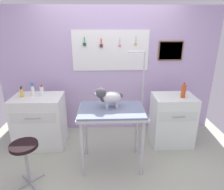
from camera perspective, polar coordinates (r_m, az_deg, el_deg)
ground at (r=3.11m, az=-0.28°, el=-20.71°), size 4.40×4.00×0.04m
rear_wall_panel at (r=3.74m, az=-0.83°, el=6.83°), size 4.00×0.11×2.30m
grooming_table at (r=2.79m, az=-0.08°, el=-5.92°), size 0.92×0.62×0.90m
grooming_arm at (r=3.15m, az=8.35°, el=-3.61°), size 0.30×0.11×1.64m
dog at (r=2.74m, az=-1.10°, el=-0.54°), size 0.40×0.22×0.29m
counter_left at (r=3.62m, az=-19.90°, el=-7.02°), size 0.80×0.58×0.88m
cabinet_right at (r=3.61m, az=16.75°, el=-6.83°), size 0.68×0.54×0.87m
stool at (r=2.80m, az=-23.69°, el=-14.64°), size 0.34×0.34×0.60m
shampoo_bottle at (r=3.50m, az=-21.71°, el=1.25°), size 0.05×0.05×0.21m
spray_bottle_tall at (r=3.49m, az=-19.45°, el=1.15°), size 0.06×0.06×0.18m
pump_bottle_white at (r=3.52m, az=-24.44°, el=0.59°), size 0.05×0.05×0.18m
soda_bottle at (r=3.39m, az=19.75°, el=1.15°), size 0.07×0.07×0.25m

